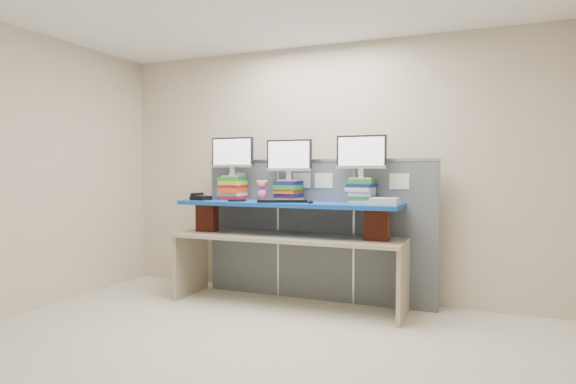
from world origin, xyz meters
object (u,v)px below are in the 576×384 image
at_px(desk, 288,249).
at_px(monitor_right, 361,154).
at_px(blue_board, 288,204).
at_px(desk_phone, 200,197).
at_px(keyboard, 283,201).
at_px(monitor_center, 289,158).
at_px(monitor_left, 232,154).

height_order(desk, monitor_right, monitor_right).
xyz_separation_m(blue_board, desk_phone, (-0.99, -0.12, 0.05)).
distance_m(desk, keyboard, 0.53).
relative_size(monitor_center, monitor_right, 1.00).
relative_size(monitor_right, keyboard, 0.95).
height_order(monitor_right, keyboard, monitor_right).
height_order(keyboard, desk_phone, desk_phone).
bearing_deg(monitor_right, monitor_left, -180.00).
relative_size(monitor_left, monitor_right, 1.00).
bearing_deg(monitor_left, keyboard, -19.06).
xyz_separation_m(desk, desk_phone, (-0.99, -0.12, 0.53)).
distance_m(blue_board, monitor_right, 0.91).
distance_m(keyboard, desk_phone, 0.98).
bearing_deg(monitor_left, monitor_right, 0.00).
bearing_deg(desk_phone, desk, 17.36).
height_order(blue_board, desk_phone, desk_phone).
bearing_deg(desk_phone, keyboard, 10.14).
relative_size(desk, blue_board, 1.04).
bearing_deg(desk, monitor_right, 9.06).
bearing_deg(monitor_left, desk_phone, -140.15).
distance_m(monitor_right, keyboard, 0.92).
distance_m(monitor_right, desk_phone, 1.80).
height_order(monitor_center, monitor_right, monitor_right).
height_order(desk, desk_phone, desk_phone).
distance_m(desk, monitor_center, 0.97).
xyz_separation_m(monitor_left, monitor_right, (1.46, 0.02, -0.01)).
height_order(blue_board, monitor_left, monitor_left).
xyz_separation_m(monitor_left, desk_phone, (-0.27, -0.23, -0.47)).
bearing_deg(desk_phone, monitor_left, 50.79).
distance_m(monitor_left, keyboard, 0.89).
xyz_separation_m(desk, monitor_center, (-0.04, 0.12, 0.96)).
relative_size(blue_board, keyboard, 4.39).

